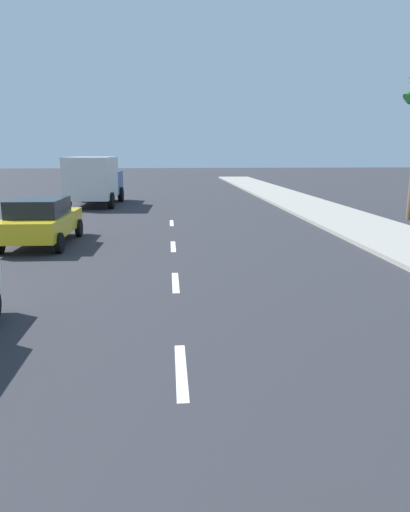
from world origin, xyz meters
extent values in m
plane|color=#2D2D33|center=(0.00, 20.00, 0.00)|extent=(160.00, 160.00, 0.00)
cube|color=#9E998E|center=(7.91, 22.00, 0.07)|extent=(3.60, 80.00, 0.14)
cube|color=white|center=(0.00, 10.01, 0.00)|extent=(0.16, 1.80, 0.01)
cube|color=white|center=(0.00, 14.71, 0.00)|extent=(0.16, 1.80, 0.01)
cube|color=white|center=(0.00, 19.13, 0.00)|extent=(0.16, 1.80, 0.01)
cube|color=white|center=(0.00, 24.47, 0.00)|extent=(0.16, 1.80, 0.01)
cube|color=gold|center=(-4.40, 19.89, 0.69)|extent=(1.92, 4.39, 0.64)
cube|color=black|center=(-4.41, 19.68, 1.29)|extent=(1.66, 2.30, 0.56)
cylinder|color=black|center=(-5.28, 21.39, 0.32)|extent=(0.19, 0.64, 0.64)
cylinder|color=black|center=(-3.46, 21.35, 0.32)|extent=(0.19, 0.64, 0.64)
cylinder|color=black|center=(-3.52, 18.39, 0.32)|extent=(0.19, 0.64, 0.64)
cube|color=#23478C|center=(-4.31, 34.28, 1.20)|extent=(2.50, 2.44, 1.40)
cube|color=silver|center=(-4.44, 31.30, 1.65)|extent=(2.58, 4.26, 2.30)
cylinder|color=black|center=(-5.52, 34.21, 0.45)|extent=(0.32, 0.91, 0.90)
cylinder|color=black|center=(-3.12, 34.10, 0.45)|extent=(0.32, 0.91, 0.90)
cylinder|color=black|center=(-5.69, 30.31, 0.45)|extent=(0.32, 0.91, 0.90)
cylinder|color=black|center=(-3.29, 30.21, 0.45)|extent=(0.32, 0.91, 0.90)
camera|label=1|loc=(-0.15, 3.79, 3.05)|focal=33.04mm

